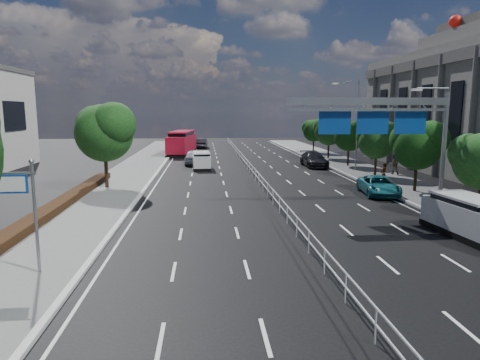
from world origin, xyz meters
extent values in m
plane|color=black|center=(0.00, 0.00, 0.00)|extent=(160.00, 160.00, 0.00)
cube|color=slate|center=(-11.50, 0.00, 0.07)|extent=(5.00, 140.00, 0.14)
cube|color=silver|center=(-9.00, 0.00, 0.07)|extent=(0.25, 140.00, 0.15)
cube|color=silver|center=(0.00, 22.50, 1.00)|extent=(0.05, 85.00, 0.05)
cube|color=silver|center=(0.00, 22.50, 0.55)|extent=(0.05, 85.00, 0.05)
cube|color=black|center=(-13.30, 5.00, 0.36)|extent=(1.00, 36.00, 0.44)
cylinder|color=gray|center=(-10.50, 0.00, 2.10)|extent=(0.12, 0.12, 4.20)
sphere|color=gray|center=(-10.50, 0.00, 4.25)|extent=(0.18, 0.18, 0.18)
cylinder|color=gray|center=(-11.05, 0.00, 3.85)|extent=(1.30, 0.07, 0.07)
cube|color=navy|center=(-11.35, 0.00, 3.45)|extent=(1.35, 0.06, 0.68)
cube|color=white|center=(-11.35, 0.04, 3.45)|extent=(1.20, 0.01, 0.54)
cube|color=white|center=(-11.35, -0.04, 3.45)|extent=(1.20, 0.01, 0.54)
cylinder|color=gray|center=(10.60, 10.00, 3.60)|extent=(0.28, 0.28, 7.20)
cube|color=gray|center=(5.60, 10.00, 6.60)|extent=(10.20, 0.25, 0.45)
cube|color=gray|center=(5.60, 10.00, 6.10)|extent=(10.20, 0.18, 0.18)
cylinder|color=gray|center=(9.60, 10.00, 7.40)|extent=(2.00, 0.10, 0.10)
cube|color=silver|center=(8.60, 10.00, 7.30)|extent=(0.60, 0.25, 0.15)
cube|color=navy|center=(8.40, 10.18, 5.30)|extent=(2.00, 0.08, 1.40)
cube|color=white|center=(8.40, 10.23, 5.30)|extent=(1.80, 0.02, 1.20)
cube|color=navy|center=(6.00, 10.18, 5.30)|extent=(2.00, 0.08, 1.40)
cube|color=white|center=(6.00, 10.23, 5.30)|extent=(1.80, 0.02, 1.20)
cube|color=navy|center=(3.60, 10.18, 5.30)|extent=(2.00, 0.08, 1.40)
cube|color=white|center=(3.60, 10.23, 5.30)|extent=(1.80, 0.02, 1.20)
cylinder|color=gray|center=(10.80, 26.00, 4.50)|extent=(0.16, 0.16, 9.00)
cylinder|color=gray|center=(9.60, 26.00, 8.80)|extent=(0.10, 2.40, 0.10)
cube|color=silver|center=(8.40, 26.00, 8.65)|extent=(0.60, 0.25, 0.15)
cube|color=#4C4947|center=(16.90, 22.00, 10.60)|extent=(0.40, 36.00, 1.00)
sphere|color=#B2140C|center=(17.80, 22.00, 13.80)|extent=(1.10, 1.10, 1.10)
cylinder|color=black|center=(-12.00, 18.00, 1.75)|extent=(0.28, 0.28, 3.50)
sphere|color=#133C14|center=(-12.00, 18.00, 4.34)|extent=(4.40, 4.40, 4.40)
sphere|color=#133C14|center=(-11.12, 17.34, 5.04)|extent=(3.30, 3.30, 3.30)
sphere|color=#133C14|center=(-12.77, 18.66, 4.90)|extent=(3.08, 3.08, 3.08)
cylinder|color=black|center=(11.20, 7.00, 1.30)|extent=(0.21, 0.21, 2.60)
sphere|color=#133C14|center=(10.64, 7.48, 3.64)|extent=(2.24, 2.24, 2.24)
cylinder|color=black|center=(11.20, 14.50, 1.40)|extent=(0.22, 0.22, 2.80)
sphere|color=black|center=(11.20, 14.50, 3.47)|extent=(3.50, 3.50, 3.50)
sphere|color=black|center=(11.90, 13.97, 4.03)|extent=(2.62, 2.62, 2.62)
sphere|color=black|center=(10.59, 15.03, 3.92)|extent=(2.45, 2.45, 2.45)
cylinder|color=black|center=(11.20, 22.00, 1.35)|extent=(0.22, 0.22, 2.70)
sphere|color=#133C14|center=(11.20, 22.00, 3.35)|extent=(3.30, 3.30, 3.30)
sphere|color=#133C14|center=(11.86, 21.50, 3.89)|extent=(2.48, 2.48, 2.47)
sphere|color=#133C14|center=(10.62, 22.50, 3.78)|extent=(2.31, 2.31, 2.31)
cylinder|color=black|center=(11.20, 29.50, 1.32)|extent=(0.21, 0.21, 2.65)
sphere|color=black|center=(11.20, 29.50, 3.29)|extent=(3.20, 3.20, 3.20)
sphere|color=black|center=(11.84, 29.02, 3.82)|extent=(2.40, 2.40, 2.40)
sphere|color=black|center=(10.64, 29.98, 3.71)|extent=(2.24, 2.24, 2.24)
cylinder|color=black|center=(11.20, 37.00, 1.43)|extent=(0.23, 0.23, 2.85)
sphere|color=#133C14|center=(11.20, 37.00, 3.53)|extent=(3.60, 3.60, 3.60)
sphere|color=#133C14|center=(11.92, 36.46, 4.10)|extent=(2.70, 2.70, 2.70)
sphere|color=#133C14|center=(10.57, 37.54, 3.99)|extent=(2.52, 2.52, 2.52)
cylinder|color=black|center=(11.20, 44.50, 1.30)|extent=(0.21, 0.21, 2.60)
sphere|color=black|center=(11.20, 44.50, 3.22)|extent=(3.10, 3.10, 3.10)
sphere|color=black|center=(11.82, 44.03, 3.74)|extent=(2.32, 2.33, 2.32)
sphere|color=black|center=(10.66, 44.97, 3.64)|extent=(2.17, 2.17, 2.17)
cube|color=black|center=(-4.70, 28.89, 0.15)|extent=(1.99, 4.22, 0.29)
cube|color=silver|center=(-4.70, 28.89, 0.86)|extent=(1.95, 4.13, 1.22)
cube|color=black|center=(-4.70, 28.89, 1.47)|extent=(1.75, 2.99, 0.54)
cube|color=silver|center=(-4.70, 28.89, 1.74)|extent=(1.84, 3.24, 0.11)
cylinder|color=black|center=(-5.37, 27.52, 0.30)|extent=(0.29, 0.62, 0.61)
cylinder|color=black|center=(-3.90, 27.59, 0.30)|extent=(0.29, 0.62, 0.61)
cylinder|color=black|center=(-5.51, 30.19, 0.30)|extent=(0.29, 0.62, 0.61)
cylinder|color=black|center=(-4.04, 30.26, 0.30)|extent=(0.29, 0.62, 0.61)
cube|color=black|center=(-7.50, 44.62, 0.16)|extent=(3.86, 11.14, 0.33)
cube|color=maroon|center=(-7.50, 44.62, 1.56)|extent=(3.79, 10.92, 2.22)
cube|color=black|center=(-7.50, 44.62, 2.67)|extent=(3.23, 7.92, 0.98)
cube|color=maroon|center=(-7.50, 44.62, 3.16)|extent=(3.41, 8.57, 0.20)
cylinder|color=black|center=(-8.98, 41.24, 0.34)|extent=(0.36, 0.70, 0.67)
cylinder|color=black|center=(-6.85, 40.99, 0.34)|extent=(0.36, 0.70, 0.67)
cylinder|color=black|center=(-8.15, 48.25, 0.34)|extent=(0.36, 0.70, 0.67)
cylinder|color=black|center=(-6.02, 48.00, 0.34)|extent=(0.36, 0.70, 0.67)
imported|color=silver|center=(-5.50, 33.25, 0.84)|extent=(2.43, 5.11, 1.69)
imported|color=black|center=(-4.81, 54.61, 0.78)|extent=(1.94, 4.82, 1.56)
cube|color=black|center=(8.30, 3.59, 0.16)|extent=(2.42, 4.87, 0.32)
cube|color=#B4B8BC|center=(8.30, 3.59, 0.94)|extent=(2.38, 4.77, 1.33)
cube|color=black|center=(8.30, 3.59, 1.60)|extent=(2.10, 3.47, 0.59)
cube|color=#B4B8BC|center=(8.30, 3.59, 1.90)|extent=(2.20, 3.75, 0.12)
cylinder|color=black|center=(7.63, 2.00, 0.33)|extent=(0.34, 0.68, 0.66)
cylinder|color=black|center=(7.34, 5.03, 0.33)|extent=(0.34, 0.68, 0.66)
cylinder|color=black|center=(8.97, 5.18, 0.33)|extent=(0.34, 0.68, 0.66)
imported|color=#18626D|center=(8.17, 13.89, 0.68)|extent=(2.82, 5.11, 1.35)
imported|color=black|center=(7.52, 29.87, 0.79)|extent=(2.24, 5.48, 1.59)
imported|color=gray|center=(9.70, 16.66, 1.04)|extent=(0.78, 0.76, 1.81)
imported|color=gray|center=(13.40, 22.89, 1.07)|extent=(1.11, 1.01, 1.87)
camera|label=1|loc=(-4.37, -15.61, 6.03)|focal=32.00mm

